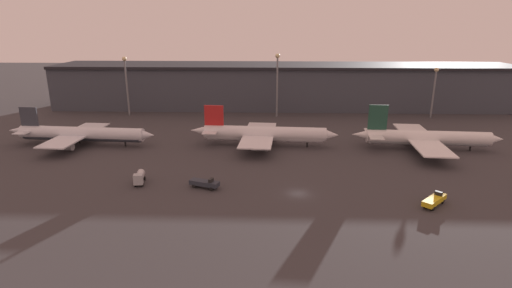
% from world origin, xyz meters
% --- Properties ---
extents(ground, '(600.00, 600.00, 0.00)m').
position_xyz_m(ground, '(0.00, 0.00, 0.00)').
color(ground, '#383538').
extents(terminal_building, '(203.93, 28.49, 19.28)m').
position_xyz_m(terminal_building, '(0.00, 97.80, 9.68)').
color(terminal_building, '#3D424C').
rests_on(terminal_building, ground).
extents(airplane_0, '(48.10, 29.79, 11.89)m').
position_xyz_m(airplane_0, '(-65.98, 35.32, 3.60)').
color(airplane_0, silver).
rests_on(airplane_0, ground).
extents(airplane_1, '(46.68, 30.54, 12.59)m').
position_xyz_m(airplane_1, '(-8.49, 36.52, 3.82)').
color(airplane_1, silver).
rests_on(airplane_1, ground).
extents(airplane_2, '(44.62, 36.42, 13.52)m').
position_xyz_m(airplane_2, '(40.85, 34.34, 3.63)').
color(airplane_2, white).
rests_on(airplane_2, ground).
extents(service_vehicle_0, '(7.40, 4.39, 2.60)m').
position_xyz_m(service_vehicle_0, '(-21.63, 2.46, 1.23)').
color(service_vehicle_0, '#282D38').
rests_on(service_vehicle_0, ground).
extents(service_vehicle_1, '(3.03, 6.20, 3.11)m').
position_xyz_m(service_vehicle_1, '(-37.64, 4.58, 1.67)').
color(service_vehicle_1, '#9EA3A8').
rests_on(service_vehicle_1, ground).
extents(service_vehicle_3, '(6.82, 6.88, 2.63)m').
position_xyz_m(service_vehicle_3, '(28.36, -5.15, 1.24)').
color(service_vehicle_3, gold).
rests_on(service_vehicle_3, ground).
extents(lamp_post_0, '(1.80, 1.80, 24.10)m').
position_xyz_m(lamp_post_0, '(-65.11, 77.76, 15.40)').
color(lamp_post_0, slate).
rests_on(lamp_post_0, ground).
extents(lamp_post_1, '(1.80, 1.80, 25.39)m').
position_xyz_m(lamp_post_1, '(-3.61, 77.76, 16.12)').
color(lamp_post_1, slate).
rests_on(lamp_post_1, ground).
extents(lamp_post_2, '(1.80, 1.80, 20.29)m').
position_xyz_m(lamp_post_2, '(59.14, 77.76, 13.27)').
color(lamp_post_2, slate).
rests_on(lamp_post_2, ground).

